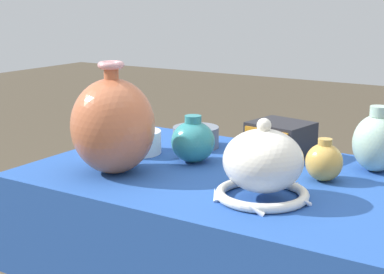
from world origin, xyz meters
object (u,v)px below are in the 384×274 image
(mosaic_tile_box, at_px, (280,139))
(jar_round_celadon, at_px, (377,142))
(vase_dome_bell, at_px, (263,167))
(pot_squat_slate, at_px, (196,137))
(vase_tall_bulbous, at_px, (113,125))
(pot_squat_porcelain, at_px, (137,142))
(jar_round_teal, at_px, (193,141))
(jar_round_ochre, at_px, (324,162))

(mosaic_tile_box, height_order, jar_round_celadon, jar_round_celadon)
(vase_dome_bell, xyz_separation_m, pot_squat_slate, (-0.36, 0.31, -0.04))
(vase_tall_bulbous, bearing_deg, vase_dome_bell, 2.74)
(jar_round_celadon, bearing_deg, mosaic_tile_box, 178.86)
(mosaic_tile_box, distance_m, pot_squat_slate, 0.25)
(pot_squat_porcelain, bearing_deg, vase_dome_bell, -19.08)
(mosaic_tile_box, distance_m, jar_round_teal, 0.25)
(jar_round_celadon, distance_m, jar_round_ochre, 0.17)
(mosaic_tile_box, relative_size, pot_squat_slate, 1.31)
(jar_round_ochre, bearing_deg, vase_tall_bulbous, -155.27)
(pot_squat_slate, distance_m, pot_squat_porcelain, 0.18)
(jar_round_teal, height_order, jar_round_ochre, jar_round_teal)
(jar_round_teal, bearing_deg, jar_round_ochre, 4.79)
(pot_squat_porcelain, bearing_deg, jar_round_teal, 1.78)
(pot_squat_slate, bearing_deg, mosaic_tile_box, 9.47)
(mosaic_tile_box, height_order, pot_squat_slate, mosaic_tile_box)
(pot_squat_slate, bearing_deg, pot_squat_porcelain, -126.11)
(jar_round_teal, distance_m, pot_squat_porcelain, 0.19)
(vase_dome_bell, xyz_separation_m, pot_squat_porcelain, (-0.47, 0.16, -0.04))
(vase_dome_bell, bearing_deg, jar_round_teal, 149.48)
(vase_dome_bell, distance_m, pot_squat_slate, 0.48)
(vase_tall_bulbous, bearing_deg, mosaic_tile_box, 51.90)
(vase_tall_bulbous, xyz_separation_m, jar_round_ochre, (0.47, 0.22, -0.07))
(vase_tall_bulbous, bearing_deg, pot_squat_slate, 83.09)
(jar_round_celadon, xyz_separation_m, jar_round_teal, (-0.44, -0.18, -0.02))
(pot_squat_porcelain, bearing_deg, pot_squat_slate, 53.89)
(vase_tall_bulbous, height_order, mosaic_tile_box, vase_tall_bulbous)
(pot_squat_slate, bearing_deg, jar_round_celadon, 4.03)
(vase_dome_bell, relative_size, mosaic_tile_box, 1.25)
(vase_tall_bulbous, distance_m, jar_round_celadon, 0.67)
(mosaic_tile_box, xyz_separation_m, pot_squat_porcelain, (-0.36, -0.19, -0.02))
(vase_tall_bulbous, distance_m, jar_round_ochre, 0.53)
(mosaic_tile_box, distance_m, jar_round_ochre, 0.24)
(vase_tall_bulbous, relative_size, pot_squat_slate, 2.07)
(jar_round_celadon, relative_size, jar_round_teal, 1.32)
(pot_squat_porcelain, bearing_deg, jar_round_ochre, 3.76)
(pot_squat_slate, bearing_deg, vase_tall_bulbous, -96.91)
(mosaic_tile_box, height_order, jar_round_teal, jar_round_teal)
(jar_round_ochre, distance_m, pot_squat_porcelain, 0.54)
(vase_dome_bell, height_order, pot_squat_porcelain, vase_dome_bell)
(jar_round_celadon, bearing_deg, vase_tall_bulbous, -146.78)
(vase_dome_bell, height_order, jar_round_celadon, vase_dome_bell)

